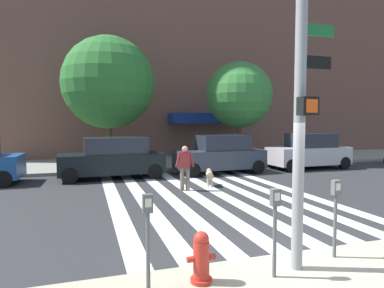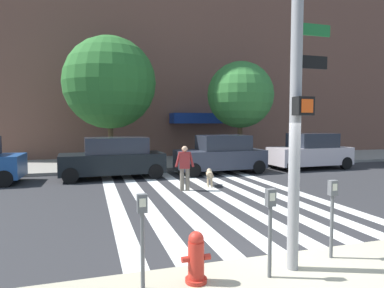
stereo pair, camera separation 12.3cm
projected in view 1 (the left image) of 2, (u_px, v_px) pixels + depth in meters
name	position (u px, v px, depth m)	size (l,w,h in m)	color
ground_plane	(194.00, 195.00, 11.60)	(160.00, 160.00, 0.00)	#2B2B2D
sidewalk_far	(149.00, 163.00, 19.93)	(80.00, 6.00, 0.15)	gray
crosswalk_stripes	(206.00, 194.00, 11.74)	(6.75, 10.93, 0.01)	silver
traffic_light_pole	(303.00, 56.00, 5.16)	(0.74, 0.46, 5.80)	gray
fire_hydrant	(201.00, 258.00, 4.93)	(0.44, 0.32, 0.76)	red
parking_meter_curbside	(336.00, 208.00, 5.82)	(0.14, 0.11, 1.36)	#515456
parking_meter_second_along	(275.00, 220.00, 5.07)	(0.14, 0.11, 1.36)	#515456
parking_meter_third_along	(148.00, 228.00, 4.69)	(0.14, 0.11, 1.36)	#515456
parked_car_behind_first	(113.00, 158.00, 14.94)	(4.56, 2.05, 1.82)	black
parked_car_third_in_line	(220.00, 155.00, 16.49)	(4.34, 2.06, 1.86)	#303541
parked_car_fourth_in_line	(309.00, 152.00, 18.05)	(4.35, 2.00, 1.90)	#BFB3B7
street_tree_nearest	(109.00, 83.00, 18.17)	(4.99, 4.99, 6.97)	#4C3823
street_tree_middle	(239.00, 95.00, 19.72)	(3.88, 3.88, 5.88)	#4C3823
pedestrian_dog_walker	(185.00, 166.00, 12.20)	(0.70, 0.34, 1.64)	#6B6051
dog_on_leash	(210.00, 175.00, 13.13)	(0.46, 1.03, 0.65)	tan
pedestrian_bystander	(298.00, 145.00, 20.70)	(0.57, 0.55, 1.64)	#6B6051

